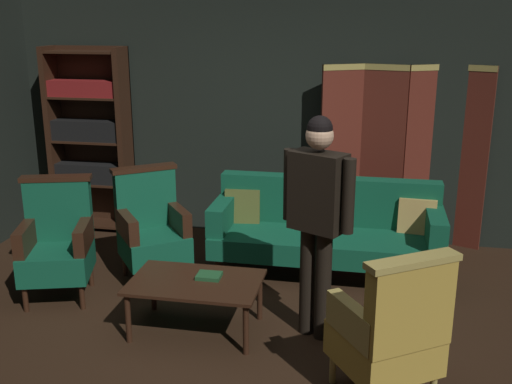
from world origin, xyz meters
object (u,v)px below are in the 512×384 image
object	(u,v)px
armchair_gilt_accent	(391,331)
book_green_cloth	(209,276)
velvet_couch	(326,227)
standing_figure	(317,208)
coffee_table	(196,286)
armchair_wing_right	(57,242)
armchair_wing_left	(152,228)
folding_screen	(403,154)
bookshelf	(90,138)

from	to	relation	value
armchair_gilt_accent	book_green_cloth	bearing A→B (deg)	152.79
velvet_couch	standing_figure	world-z (taller)	standing_figure
coffee_table	armchair_wing_right	xyz separation A→B (m)	(-1.35, 0.38, 0.12)
armchair_wing_left	armchair_wing_right	size ratio (longest dim) A/B	1.00
folding_screen	bookshelf	bearing A→B (deg)	-177.55
bookshelf	armchair_wing_left	distance (m)	1.75
velvet_couch	armchair_wing_right	world-z (taller)	armchair_wing_right
velvet_couch	armchair_wing_right	distance (m)	2.43
bookshelf	coffee_table	bearing A→B (deg)	-48.91
coffee_table	armchair_gilt_accent	xyz separation A→B (m)	(1.45, -0.63, 0.12)
standing_figure	coffee_table	bearing A→B (deg)	-173.10
bookshelf	armchair_wing_right	distance (m)	1.85
bookshelf	armchair_wing_right	size ratio (longest dim) A/B	1.97
folding_screen	coffee_table	size ratio (longest dim) A/B	1.90
book_green_cloth	bookshelf	bearing A→B (deg)	133.47
velvet_couch	bookshelf	bearing A→B (deg)	164.64
bookshelf	armchair_wing_left	xyz separation A→B (m)	(1.14, -1.20, -0.57)
bookshelf	book_green_cloth	xyz separation A→B (m)	(1.90, -2.00, -0.62)
velvet_couch	armchair_gilt_accent	world-z (taller)	armchair_gilt_accent
folding_screen	velvet_couch	distance (m)	1.25
velvet_couch	coffee_table	size ratio (longest dim) A/B	2.12
folding_screen	velvet_couch	world-z (taller)	folding_screen
armchair_wing_left	book_green_cloth	xyz separation A→B (m)	(0.76, -0.80, -0.05)
bookshelf	velvet_couch	xyz separation A→B (m)	(2.70, -0.74, -0.61)
standing_figure	book_green_cloth	size ratio (longest dim) A/B	9.14
armchair_gilt_accent	armchair_wing_right	world-z (taller)	same
velvet_couch	armchair_gilt_accent	bearing A→B (deg)	-74.08
velvet_couch	armchair_wing_right	xyz separation A→B (m)	(-2.24, -0.96, 0.04)
armchair_gilt_accent	armchair_wing_right	distance (m)	2.97
armchair_wing_left	armchair_wing_right	world-z (taller)	same
coffee_table	armchair_wing_right	bearing A→B (deg)	164.30
armchair_gilt_accent	book_green_cloth	xyz separation A→B (m)	(-1.36, 0.70, -0.05)
coffee_table	armchair_gilt_accent	distance (m)	1.58
folding_screen	standing_figure	size ratio (longest dim) A/B	1.12
armchair_wing_right	book_green_cloth	xyz separation A→B (m)	(1.43, -0.30, -0.05)
armchair_wing_right	standing_figure	xyz separation A→B (m)	(2.25, -0.27, 0.54)
standing_figure	armchair_gilt_accent	bearing A→B (deg)	-53.60
coffee_table	book_green_cloth	distance (m)	0.13
folding_screen	coffee_table	distance (m)	2.80
armchair_wing_left	standing_figure	world-z (taller)	standing_figure
coffee_table	standing_figure	xyz separation A→B (m)	(0.91, 0.11, 0.65)
velvet_couch	coffee_table	bearing A→B (deg)	-123.71
armchair_wing_right	book_green_cloth	distance (m)	1.47
armchair_gilt_accent	standing_figure	size ratio (longest dim) A/B	0.61
folding_screen	armchair_wing_left	bearing A→B (deg)	-149.23
folding_screen	velvet_couch	xyz separation A→B (m)	(-0.70, -0.89, -0.53)
velvet_couch	armchair_gilt_accent	size ratio (longest dim) A/B	2.04
armchair_wing_left	standing_figure	distance (m)	1.84
folding_screen	armchair_wing_left	xyz separation A→B (m)	(-2.26, -1.35, -0.50)
standing_figure	bookshelf	bearing A→B (deg)	144.11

